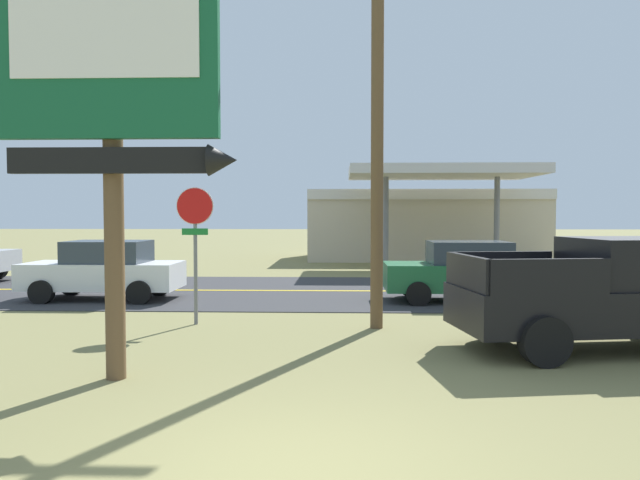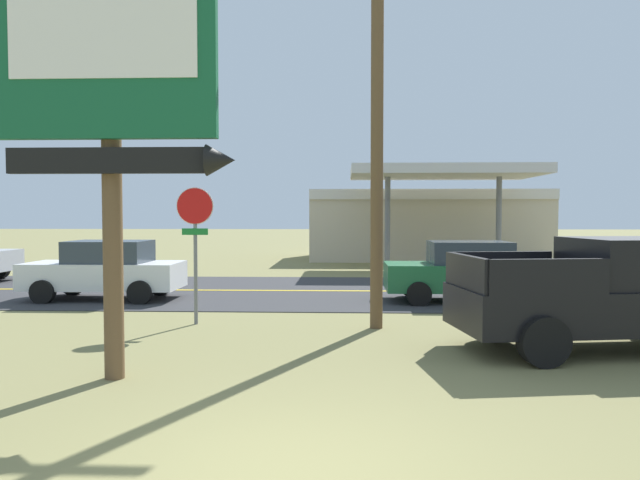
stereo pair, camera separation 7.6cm
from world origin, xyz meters
name	(u,v)px [view 2 (the right image)]	position (x,y,z in m)	size (l,w,h in m)	color
ground_plane	(284,478)	(0.00, 0.00, 0.00)	(180.00, 180.00, 0.00)	olive
road_asphalt	(327,291)	(0.00, 13.00, 0.01)	(140.00, 8.00, 0.02)	#333335
road_centre_line	(327,291)	(0.00, 13.00, 0.02)	(126.00, 0.20, 0.01)	gold
motel_sign	(111,89)	(-2.72, 3.03, 4.11)	(3.37, 0.54, 6.13)	brown
stop_sign	(195,230)	(-2.66, 7.42, 2.03)	(0.80, 0.08, 2.95)	slate
utility_pole	(377,96)	(1.21, 7.15, 4.80)	(1.94, 0.26, 8.98)	brown
gas_station	(425,222)	(4.82, 26.53, 1.94)	(12.00, 11.50, 4.40)	beige
pickup_black_parked_on_lawn	(609,295)	(5.15, 5.27, 0.96)	(5.43, 2.80, 1.96)	black
car_green_near_lane	(465,271)	(3.80, 11.00, 0.83)	(4.20, 2.00, 1.64)	#1E6038
car_white_far_lane	(106,270)	(-6.08, 11.00, 0.83)	(4.20, 2.00, 1.64)	silver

